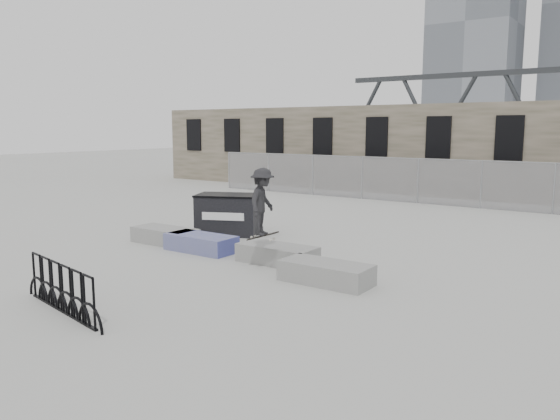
{
  "coord_description": "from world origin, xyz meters",
  "views": [
    {
      "loc": [
        8.85,
        -10.85,
        3.34
      ],
      "look_at": [
        1.08,
        0.24,
        1.3
      ],
      "focal_mm": 35.0,
      "sensor_mm": 36.0,
      "label": 1
    }
  ],
  "objects_px": {
    "planter_center_left": "(201,242)",
    "bike_rack": "(61,289)",
    "skateboarder": "(262,202)",
    "dumpster": "(228,214)",
    "planter_offset": "(326,272)",
    "planter_center_right": "(277,253)",
    "planter_far_left": "(165,235)"
  },
  "relations": [
    {
      "from": "bike_rack",
      "to": "skateboarder",
      "type": "height_order",
      "value": "skateboarder"
    },
    {
      "from": "planter_far_left",
      "to": "skateboarder",
      "type": "bearing_deg",
      "value": -10.84
    },
    {
      "from": "planter_far_left",
      "to": "planter_center_right",
      "type": "relative_size",
      "value": 1.0
    },
    {
      "from": "planter_center_left",
      "to": "skateboarder",
      "type": "relative_size",
      "value": 1.15
    },
    {
      "from": "planter_center_right",
      "to": "planter_offset",
      "type": "relative_size",
      "value": 1.0
    },
    {
      "from": "planter_far_left",
      "to": "skateboarder",
      "type": "xyz_separation_m",
      "value": [
        4.17,
        -0.8,
        1.39
      ]
    },
    {
      "from": "planter_far_left",
      "to": "planter_center_right",
      "type": "height_order",
      "value": "same"
    },
    {
      "from": "planter_center_right",
      "to": "skateboarder",
      "type": "bearing_deg",
      "value": -82.38
    },
    {
      "from": "planter_center_left",
      "to": "planter_center_right",
      "type": "relative_size",
      "value": 1.0
    },
    {
      "from": "planter_far_left",
      "to": "planter_center_left",
      "type": "relative_size",
      "value": 1.0
    },
    {
      "from": "planter_center_right",
      "to": "planter_center_left",
      "type": "bearing_deg",
      "value": -177.61
    },
    {
      "from": "planter_offset",
      "to": "skateboarder",
      "type": "distance_m",
      "value": 2.26
    },
    {
      "from": "planter_far_left",
      "to": "planter_offset",
      "type": "relative_size",
      "value": 1.0
    },
    {
      "from": "skateboarder",
      "to": "dumpster",
      "type": "bearing_deg",
      "value": 35.71
    },
    {
      "from": "planter_center_left",
      "to": "bike_rack",
      "type": "bearing_deg",
      "value": -74.98
    },
    {
      "from": "dumpster",
      "to": "planter_offset",
      "type": "bearing_deg",
      "value": -53.78
    },
    {
      "from": "planter_far_left",
      "to": "planter_center_right",
      "type": "bearing_deg",
      "value": -0.88
    },
    {
      "from": "planter_far_left",
      "to": "skateboarder",
      "type": "distance_m",
      "value": 4.46
    },
    {
      "from": "planter_center_right",
      "to": "dumpster",
      "type": "relative_size",
      "value": 0.89
    },
    {
      "from": "planter_center_right",
      "to": "bike_rack",
      "type": "distance_m",
      "value": 5.37
    },
    {
      "from": "planter_far_left",
      "to": "bike_rack",
      "type": "distance_m",
      "value": 6.09
    },
    {
      "from": "planter_center_left",
      "to": "bike_rack",
      "type": "distance_m",
      "value": 5.33
    },
    {
      "from": "planter_far_left",
      "to": "bike_rack",
      "type": "xyz_separation_m",
      "value": [
        2.97,
        -5.31,
        0.19
      ]
    },
    {
      "from": "planter_center_right",
      "to": "bike_rack",
      "type": "relative_size",
      "value": 0.65
    },
    {
      "from": "planter_offset",
      "to": "dumpster",
      "type": "xyz_separation_m",
      "value": [
        -5.33,
        3.0,
        0.4
      ]
    },
    {
      "from": "planter_center_left",
      "to": "bike_rack",
      "type": "relative_size",
      "value": 0.65
    },
    {
      "from": "planter_far_left",
      "to": "bike_rack",
      "type": "relative_size",
      "value": 0.65
    },
    {
      "from": "dumpster",
      "to": "planter_center_right",
      "type": "bearing_deg",
      "value": -56.66
    },
    {
      "from": "bike_rack",
      "to": "skateboarder",
      "type": "distance_m",
      "value": 4.82
    },
    {
      "from": "planter_offset",
      "to": "skateboarder",
      "type": "height_order",
      "value": "skateboarder"
    },
    {
      "from": "planter_center_right",
      "to": "skateboarder",
      "type": "relative_size",
      "value": 1.15
    },
    {
      "from": "planter_far_left",
      "to": "planter_center_left",
      "type": "height_order",
      "value": "same"
    }
  ]
}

